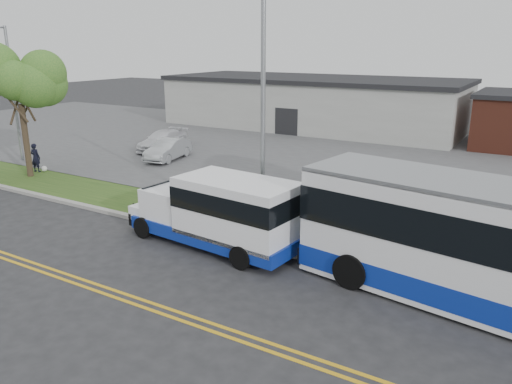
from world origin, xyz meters
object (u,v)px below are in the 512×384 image
Objects in this scene: tree_west at (18,83)px; parked_car_b at (163,140)px; pedestrian at (36,158)px; parked_car_a at (168,149)px; streetlight_far at (12,89)px; shuttle_bus at (222,210)px; streetlight_near at (262,96)px.

tree_west reaches higher than parked_car_b.
pedestrian reaches higher than parked_car_a.
streetlight_far is 5.17m from pedestrian.
pedestrian is 8.63m from parked_car_b.
parked_car_b is (2.06, 8.38, -0.16)m from pedestrian.
tree_west is at bearing -28.98° from streetlight_far.
shuttle_bus is at bearing -52.78° from parked_car_a.
streetlight_far is 9.93m from parked_car_a.
streetlight_far is 19.53m from shuttle_bus.
parked_car_b is at bearing 80.52° from tree_west.
parked_car_a is (3.83, 7.04, -4.37)m from tree_west.
streetlight_near is 1.35× the size of shuttle_bus.
streetlight_near reaches higher than tree_west.
parked_car_b is at bearing 144.38° from streetlight_near.
tree_west is 9.13m from parked_car_a.
parked_car_a is 3.14m from parked_car_b.
streetlight_near is 19.20m from streetlight_far.
parked_car_b is (1.53, 9.18, -4.37)m from tree_west.
streetlight_near reaches higher than parked_car_b.
streetlight_near reaches higher than shuttle_bus.
parked_car_b is at bearing 51.53° from streetlight_far.
pedestrian is at bearing 175.31° from streetlight_near.
streetlight_far is at bearing 170.63° from shuttle_bus.
tree_west is 1.75× the size of parked_car_a.
parked_car_b is (-2.30, 2.13, 0.00)m from parked_car_a.
pedestrian is 7.62m from parked_car_a.
pedestrian is (-15.53, 1.27, -4.32)m from streetlight_near.
streetlight_near is 16.17m from pedestrian.
shuttle_bus is 14.55m from parked_car_a.
streetlight_near is 2.10× the size of parked_car_b.
parked_car_a is at bearing 146.06° from streetlight_near.
shuttle_bus is at bearing 155.45° from pedestrian.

